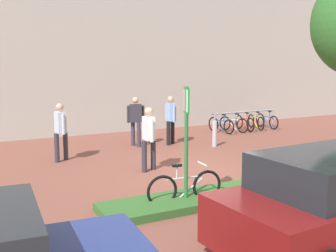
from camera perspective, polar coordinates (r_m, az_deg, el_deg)
name	(u,v)px	position (r m, az deg, el deg)	size (l,w,h in m)	color
ground_plane	(195,172)	(11.34, 3.73, -6.20)	(60.00, 60.00, 0.00)	brown
building_facade	(100,10)	(17.98, -9.21, 15.26)	(28.00, 1.20, 10.00)	#B2ADA3
planter_strip	(251,189)	(9.70, 11.21, -8.45)	(7.00, 1.10, 0.16)	#336028
parking_sign_post	(186,129)	(8.42, 2.50, -0.34)	(0.12, 0.36, 2.43)	#2D7238
bike_at_sign	(185,187)	(8.77, 2.33, -8.31)	(1.68, 0.42, 0.86)	black
bike_rack_cluster	(245,122)	(18.31, 10.38, 0.50)	(3.21, 1.63, 0.83)	#99999E
bollard_steel	(215,134)	(14.62, 6.34, -1.05)	(0.16, 0.16, 0.90)	#ADADB2
person_suited_navy	(136,118)	(14.55, -4.40, 1.05)	(0.59, 0.44, 1.72)	#383342
person_casual_tan	(171,117)	(14.84, 0.35, 1.23)	(0.40, 0.61, 1.72)	black
person_shirt_white	(149,135)	(11.22, -2.64, -1.21)	(0.47, 0.61, 1.72)	#2D2D38
person_shirt_blue	(61,128)	(12.73, -14.37, -0.29)	(0.45, 0.61, 1.72)	#2D2D38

